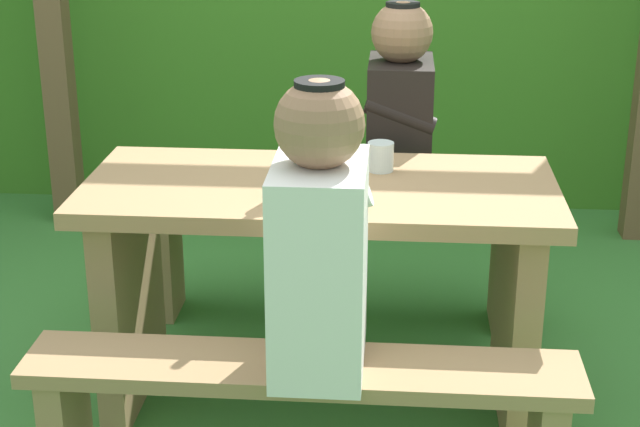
{
  "coord_description": "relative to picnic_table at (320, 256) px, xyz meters",
  "views": [
    {
      "loc": [
        0.22,
        -2.77,
        1.67
      ],
      "look_at": [
        0.0,
        0.0,
        0.64
      ],
      "focal_mm": 55.7,
      "sensor_mm": 36.0,
      "label": 1
    }
  ],
  "objects": [
    {
      "name": "bottle_left",
      "position": [
        -0.08,
        -0.1,
        0.33
      ],
      "size": [
        0.06,
        0.06,
        0.24
      ],
      "color": "silver",
      "rests_on": "picnic_table"
    },
    {
      "name": "person_black_coat",
      "position": [
        0.23,
        0.59,
        0.29
      ],
      "size": [
        0.25,
        0.35,
        0.72
      ],
      "color": "black",
      "rests_on": "bench_far"
    },
    {
      "name": "ground_plane",
      "position": [
        0.0,
        0.0,
        -0.5
      ],
      "size": [
        12.0,
        12.0,
        0.0
      ],
      "primitive_type": "plane",
      "color": "#397832"
    },
    {
      "name": "picnic_table",
      "position": [
        0.0,
        0.0,
        0.0
      ],
      "size": [
        1.4,
        0.64,
        0.74
      ],
      "color": "#9E7A51",
      "rests_on": "ground_plane"
    },
    {
      "name": "cell_phone",
      "position": [
        -0.03,
        0.07,
        0.24
      ],
      "size": [
        0.11,
        0.15,
        0.01
      ],
      "primitive_type": "cube",
      "rotation": [
        0.0,
        0.0,
        -0.29
      ],
      "color": "black",
      "rests_on": "picnic_table"
    },
    {
      "name": "bench_far",
      "position": [
        0.0,
        0.59,
        -0.17
      ],
      "size": [
        1.4,
        0.24,
        0.46
      ],
      "color": "#9E7A51",
      "rests_on": "ground_plane"
    },
    {
      "name": "drinking_glass",
      "position": [
        0.18,
        0.13,
        0.28
      ],
      "size": [
        0.08,
        0.08,
        0.09
      ],
      "primitive_type": "cylinder",
      "color": "silver",
      "rests_on": "picnic_table"
    },
    {
      "name": "bench_near",
      "position": [
        0.0,
        -0.59,
        -0.17
      ],
      "size": [
        1.4,
        0.24,
        0.46
      ],
      "color": "#9E7A51",
      "rests_on": "ground_plane"
    },
    {
      "name": "person_white_shirt",
      "position": [
        0.05,
        -0.59,
        0.29
      ],
      "size": [
        0.25,
        0.35,
        0.72
      ],
      "color": "white",
      "rests_on": "bench_near"
    }
  ]
}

